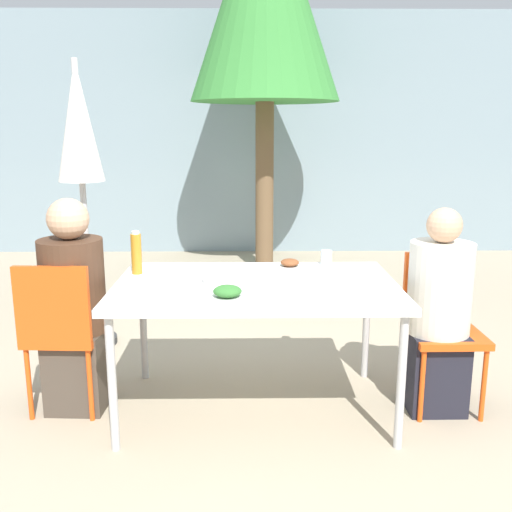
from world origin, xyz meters
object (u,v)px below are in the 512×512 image
Objects in this scene: chair_left at (61,326)px; drinking_cup at (326,257)px; person_left at (75,311)px; closed_umbrella at (79,140)px; salad_bowl at (219,278)px; bottle at (136,253)px; person_right at (438,317)px; chair_right at (441,317)px.

drinking_cup is at bearing 19.30° from chair_left.
person_left is 13.60× the size of drinking_cup.
drinking_cup is at bearing -20.22° from closed_umbrella.
salad_bowl is (0.87, 0.03, 0.26)m from chair_left.
chair_left is at bearing -122.02° from person_left.
person_left reaches higher than bottle.
person_right is 0.57× the size of closed_umbrella.
drinking_cup is 0.77m from salad_bowl.
chair_right is 0.75× the size of person_right.
bottle is at bearing -7.07° from person_right.
closed_umbrella is at bearing -25.02° from person_right.
closed_umbrella is 1.61m from salad_bowl.
person_right is at bearing -24.67° from closed_umbrella.
closed_umbrella is 8.11× the size of bottle.
person_left reaches higher than drinking_cup.
salad_bowl is at bearing -0.18° from person_right.
person_left is 2.05m from person_right.
person_right reaches higher than chair_right.
person_right is (-0.05, -0.08, 0.03)m from chair_right.
drinking_cup is at bearing -28.54° from chair_right.
chair_right reaches higher than drinking_cup.
chair_left reaches higher than salad_bowl.
bottle is at bearing 157.13° from salad_bowl.
drinking_cup is 0.52× the size of salad_bowl.
person_right is at bearing 1.56° from person_left.
person_right is 1.25m from salad_bowl.
closed_umbrella is 1.16m from bottle.
chair_right is 3.48× the size of bottle.
drinking_cup is (1.66, -0.61, -0.70)m from closed_umbrella.
chair_left is at bearing 2.69° from chair_right.
closed_umbrella reaches higher than drinking_cup.
bottle is at bearing 28.36° from person_left.
chair_right is at bearing -22.51° from closed_umbrella.
closed_umbrella is (-2.29, 0.95, 0.98)m from chair_right.
person_right is 6.80× the size of salad_bowl.
bottle is 2.83× the size of drinking_cup.
salad_bowl is at bearing -22.87° from bottle.
closed_umbrella is at bearing -22.86° from chair_right.
closed_umbrella is (-0.19, 0.99, 0.93)m from person_left.
chair_left is at bearing -178.01° from salad_bowl.
person_left is 0.85m from salad_bowl.
person_right is at bearing -6.72° from bottle.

